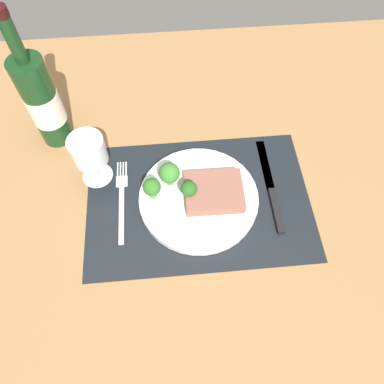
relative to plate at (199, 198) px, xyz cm
name	(u,v)px	position (x,y,z in cm)	size (l,w,h in cm)	color
ground_plane	(198,204)	(0.00, 0.00, -2.60)	(140.00, 110.00, 3.00)	#996D42
placemat	(199,201)	(0.00, 0.00, -0.95)	(45.43, 30.77, 0.30)	black
plate	(199,198)	(0.00, 0.00, 0.00)	(24.08, 24.08, 1.60)	white
steak	(214,191)	(3.04, 0.16, 2.01)	(11.40, 9.12, 2.43)	#8C5647
broccoli_near_fork	(169,173)	(-5.51, 3.80, 4.22)	(4.23, 4.23, 5.67)	#5B8942
broccoli_near_steak	(189,188)	(-1.97, 0.30, 3.82)	(3.22, 3.22, 4.84)	#6B994C
broccoli_center	(152,188)	(-9.05, 0.85, 4.10)	(3.56, 3.56, 5.29)	#5B8942
fork	(122,200)	(-15.62, 1.42, -0.55)	(2.40, 19.20, 0.50)	silver
knife	(272,192)	(15.28, 0.53, -0.50)	(1.80, 23.00, 0.80)	black
wine_bottle	(43,101)	(-30.08, 19.89, 9.85)	(6.98, 6.98, 31.39)	#143819
wine_glass	(89,153)	(-20.79, 8.07, 7.12)	(6.95, 6.95, 11.85)	silver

